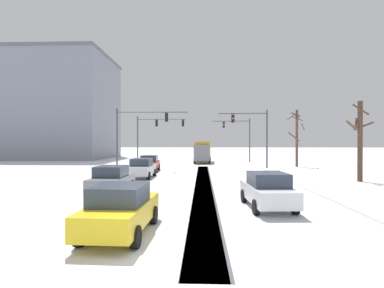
{
  "coord_description": "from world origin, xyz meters",
  "views": [
    {
      "loc": [
        0.93,
        -7.69,
        3.0
      ],
      "look_at": [
        0.0,
        19.22,
        2.8
      ],
      "focal_mm": 28.17,
      "sensor_mm": 36.0,
      "label": 1
    }
  ],
  "objects": [
    {
      "name": "ground_plane",
      "position": [
        0.0,
        0.0,
        0.0
      ],
      "size": [
        300.0,
        300.0,
        0.0
      ],
      "primitive_type": "plane",
      "color": "silver"
    },
    {
      "name": "wheel_track_left_lane",
      "position": [
        0.97,
        13.73,
        0.0
      ],
      "size": [
        1.12,
        30.21,
        0.01
      ],
      "primitive_type": "cube",
      "color": "#4C4C51",
      "rests_on": "ground"
    },
    {
      "name": "wheel_track_right_lane",
      "position": [
        1.03,
        13.73,
        0.0
      ],
      "size": [
        1.2,
        30.21,
        0.01
      ],
      "primitive_type": "cube",
      "color": "#4C4C51",
      "rests_on": "ground"
    },
    {
      "name": "sidewalk_kerb_right",
      "position": [
        9.4,
        12.36,
        0.06
      ],
      "size": [
        4.0,
        30.21,
        0.12
      ],
      "primitive_type": "cube",
      "color": "white",
      "rests_on": "ground"
    },
    {
      "name": "traffic_signal_near_right",
      "position": [
        6.55,
        25.45,
        4.39
      ],
      "size": [
        5.4,
        0.38,
        6.5
      ],
      "color": "#47474C",
      "rests_on": "ground"
    },
    {
      "name": "traffic_signal_near_left",
      "position": [
        -5.86,
        23.53,
        4.51
      ],
      "size": [
        7.5,
        0.51,
        6.5
      ],
      "color": "#47474C",
      "rests_on": "ground"
    },
    {
      "name": "traffic_signal_far_right",
      "position": [
        6.49,
        37.55,
        4.4
      ],
      "size": [
        5.6,
        0.51,
        6.5
      ],
      "color": "#47474C",
      "rests_on": "ground"
    },
    {
      "name": "traffic_signal_far_left",
      "position": [
        -5.67,
        33.46,
        4.67
      ],
      "size": [
        6.69,
        0.41,
        6.5
      ],
      "color": "#47474C",
      "rests_on": "ground"
    },
    {
      "name": "car_red_lead",
      "position": [
        -4.45,
        22.69,
        0.82
      ],
      "size": [
        1.96,
        4.16,
        1.62
      ],
      "color": "red",
      "rests_on": "ground"
    },
    {
      "name": "car_silver_second",
      "position": [
        -4.09,
        17.09,
        0.82
      ],
      "size": [
        1.9,
        4.13,
        1.62
      ],
      "color": "#B7BABF",
      "rests_on": "ground"
    },
    {
      "name": "car_grey_third",
      "position": [
        -4.28,
        9.41,
        0.82
      ],
      "size": [
        1.87,
        4.12,
        1.62
      ],
      "color": "slate",
      "rests_on": "ground"
    },
    {
      "name": "car_white_fourth",
      "position": [
        3.86,
        5.98,
        0.82
      ],
      "size": [
        2.02,
        4.19,
        1.62
      ],
      "color": "silver",
      "rests_on": "ground"
    },
    {
      "name": "car_yellow_cab_fifth",
      "position": [
        -1.72,
        1.96,
        0.82
      ],
      "size": [
        1.95,
        4.16,
        1.62
      ],
      "color": "yellow",
      "rests_on": "ground"
    },
    {
      "name": "box_truck_delivery",
      "position": [
        0.97,
        35.75,
        1.63
      ],
      "size": [
        2.51,
        7.47,
        3.02
      ],
      "color": "slate",
      "rests_on": "ground"
    },
    {
      "name": "bare_tree_sidewalk_mid",
      "position": [
        12.79,
        15.4,
        3.22
      ],
      "size": [
        1.83,
        1.81,
        6.07
      ],
      "color": "#4C3828",
      "rests_on": "ground"
    },
    {
      "name": "bare_tree_sidewalk_far",
      "position": [
        12.28,
        28.87,
        3.76
      ],
      "size": [
        2.16,
        2.2,
        6.83
      ],
      "color": "brown",
      "rests_on": "ground"
    },
    {
      "name": "office_building_far_left_block",
      "position": [
        -29.98,
        46.42,
        9.26
      ],
      "size": [
        28.06,
        16.6,
        18.5
      ],
      "color": "gray",
      "rests_on": "ground"
    }
  ]
}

